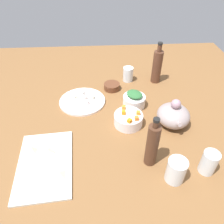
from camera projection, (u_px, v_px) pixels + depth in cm
name	position (u px, v px, depth cm)	size (l,w,h in cm)	color
tabletop	(112.00, 121.00, 114.28)	(190.00, 190.00, 3.00)	brown
cutting_board	(45.00, 164.00, 91.08)	(34.76, 22.28, 1.00)	silver
plate_tofu	(82.00, 101.00, 124.38)	(25.95, 25.95, 1.20)	white
bowl_greens	(134.00, 101.00, 120.27)	(12.23, 12.23, 6.22)	white
bowl_carrots	(128.00, 119.00, 108.85)	(14.33, 14.33, 5.91)	white
bowl_small_side	(112.00, 86.00, 133.87)	(9.69, 9.69, 3.77)	brown
teapot	(173.00, 115.00, 107.40)	(18.28, 16.08, 14.80)	gray
bottle_0	(152.00, 145.00, 85.81)	(4.97, 4.97, 24.35)	#4B2D1E
bottle_1	(157.00, 66.00, 135.02)	(5.82, 5.82, 26.00)	#523021
drinking_glass_0	(176.00, 170.00, 83.01)	(7.45, 7.45, 10.48)	white
drinking_glass_1	(209.00, 162.00, 85.98)	(6.37, 6.37, 10.36)	white
drinking_glass_2	(128.00, 74.00, 139.83)	(6.40, 6.40, 9.19)	white
carrot_cube_0	(137.00, 118.00, 103.65)	(1.80, 1.80, 1.80)	orange
carrot_cube_1	(124.00, 113.00, 106.96)	(1.80, 1.80, 1.80)	orange
carrot_cube_2	(138.00, 113.00, 106.79)	(1.80, 1.80, 1.80)	orange
carrot_cube_3	(124.00, 107.00, 110.10)	(1.80, 1.80, 1.80)	orange
carrot_cube_4	(130.00, 121.00, 102.32)	(1.80, 1.80, 1.80)	orange
chopped_greens_mound	(135.00, 94.00, 117.31)	(9.14, 7.49, 2.99)	#2F6835
tofu_cube_0	(85.00, 98.00, 123.95)	(2.20, 2.20, 2.20)	white
tofu_cube_1	(75.00, 97.00, 124.87)	(2.20, 2.20, 2.20)	white
tofu_cube_2	(92.00, 97.00, 124.68)	(2.20, 2.20, 2.20)	white
tofu_cube_3	(87.00, 103.00, 120.41)	(2.20, 2.20, 2.20)	white
tofu_cube_4	(82.00, 93.00, 127.65)	(2.20, 2.20, 2.20)	white
dumpling_0	(59.00, 174.00, 85.55)	(5.31, 4.96, 2.03)	beige
dumpling_1	(32.00, 149.00, 94.98)	(4.37, 3.81, 2.74)	beige
dumpling_2	(48.00, 152.00, 93.50)	(5.76, 5.62, 2.66)	beige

